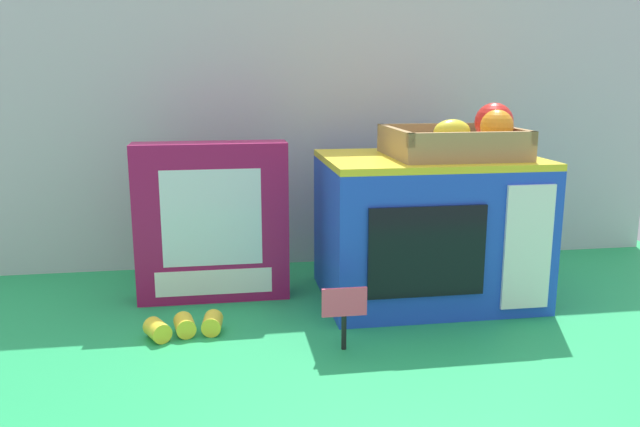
% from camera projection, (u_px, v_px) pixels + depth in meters
% --- Properties ---
extents(ground_plane, '(1.70, 1.70, 0.00)m').
position_uv_depth(ground_plane, '(332.00, 297.00, 1.22)').
color(ground_plane, '#219E54').
rests_on(ground_plane, ground).
extents(display_back_panel, '(1.61, 0.03, 0.68)m').
position_uv_depth(display_back_panel, '(312.00, 111.00, 1.39)').
color(display_back_panel, '#B7BABF').
rests_on(display_back_panel, ground).
extents(toy_microwave, '(0.39, 0.29, 0.27)m').
position_uv_depth(toy_microwave, '(427.00, 228.00, 1.19)').
color(toy_microwave, blue).
rests_on(toy_microwave, ground).
extents(food_groups_crate, '(0.23, 0.21, 0.10)m').
position_uv_depth(food_groups_crate, '(463.00, 139.00, 1.15)').
color(food_groups_crate, '#A37F51').
rests_on(food_groups_crate, toy_microwave).
extents(cookie_set_box, '(0.28, 0.07, 0.30)m').
position_uv_depth(cookie_set_box, '(212.00, 222.00, 1.18)').
color(cookie_set_box, '#99144C').
rests_on(cookie_set_box, ground).
extents(price_sign, '(0.07, 0.01, 0.10)m').
position_uv_depth(price_sign, '(344.00, 309.00, 0.97)').
color(price_sign, black).
rests_on(price_sign, ground).
extents(loose_toy_banana, '(0.13, 0.07, 0.03)m').
position_uv_depth(loose_toy_banana, '(185.00, 326.00, 1.03)').
color(loose_toy_banana, yellow).
rests_on(loose_toy_banana, ground).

